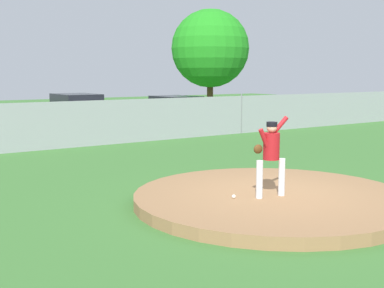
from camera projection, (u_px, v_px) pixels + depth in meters
ground_plane at (133, 162)px, 15.24m from camera, size 80.00×80.00×0.00m
asphalt_strip at (41, 135)px, 22.16m from camera, size 44.00×7.00×0.01m
pitchers_mound at (272, 199)px, 10.33m from camera, size 5.64×5.64×0.23m
pitcher_youth at (271, 151)px, 9.90m from camera, size 0.80×0.32×1.59m
baseball at (234, 196)px, 9.90m from camera, size 0.07×0.07×0.07m
chainlink_fence at (80, 124)px, 18.38m from camera, size 38.11×0.07×1.78m
parked_car_silver at (77, 114)px, 23.39m from camera, size 1.89×4.46×1.74m
parked_car_slate at (176, 112)px, 25.75m from camera, size 2.14×4.50×1.54m
traffic_cone_orange at (189, 118)px, 27.90m from camera, size 0.40×0.40×0.55m
tree_bushy_near at (210, 49)px, 37.83m from camera, size 5.80×5.80×7.44m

